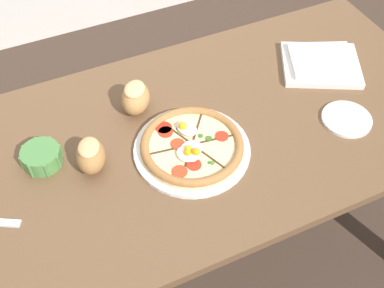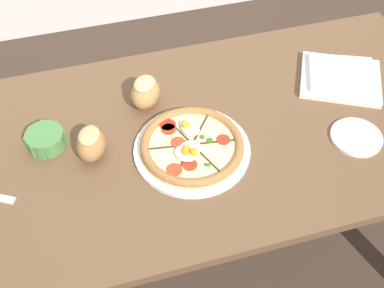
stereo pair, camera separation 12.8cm
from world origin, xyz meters
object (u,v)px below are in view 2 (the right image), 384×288
ramekin_bowl (46,139)px  bread_piece_mid (91,142)px  side_saucer (356,137)px  bread_piece_near (145,92)px  napkin_folded (341,77)px  pizza (192,147)px  dining_table (206,154)px

ramekin_bowl → bread_piece_mid: size_ratio=0.92×
ramekin_bowl → side_saucer: bearing=-14.1°
bread_piece_near → bread_piece_mid: size_ratio=1.09×
napkin_folded → bread_piece_mid: bearing=-174.0°
bread_piece_near → napkin_folded: bearing=-6.2°
bread_piece_mid → side_saucer: bearing=-11.6°
pizza → side_saucer: pizza is taller
napkin_folded → side_saucer: (-0.07, -0.23, -0.01)m
dining_table → pizza: bearing=-135.3°
bread_piece_mid → napkin_folded: bearing=6.0°
dining_table → bread_piece_near: bread_piece_near is taller
dining_table → side_saucer: 0.43m
side_saucer → dining_table: bearing=160.2°
napkin_folded → side_saucer: size_ratio=2.13×
pizza → napkin_folded: 0.54m
pizza → bread_piece_mid: bread_piece_mid is taller
dining_table → napkin_folded: (0.46, 0.09, 0.12)m
ramekin_bowl → napkin_folded: (0.90, 0.02, -0.01)m
pizza → bread_piece_near: bread_piece_near is taller
pizza → side_saucer: (0.45, -0.08, -0.01)m
side_saucer → napkin_folded: bearing=73.7°
bread_piece_mid → side_saucer: size_ratio=0.85×
pizza → bread_piece_mid: size_ratio=2.62×
side_saucer → bread_piece_mid: bearing=168.4°
pizza → dining_table: bearing=44.7°
side_saucer → bread_piece_near: bearing=151.3°
pizza → side_saucer: bearing=-10.0°
pizza → bread_piece_near: (-0.08, 0.21, 0.03)m
ramekin_bowl → bread_piece_near: (0.30, 0.08, 0.02)m
pizza → ramekin_bowl: (-0.38, 0.13, 0.01)m
bread_piece_near → side_saucer: (0.53, -0.29, -0.04)m
napkin_folded → side_saucer: bearing=-106.3°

